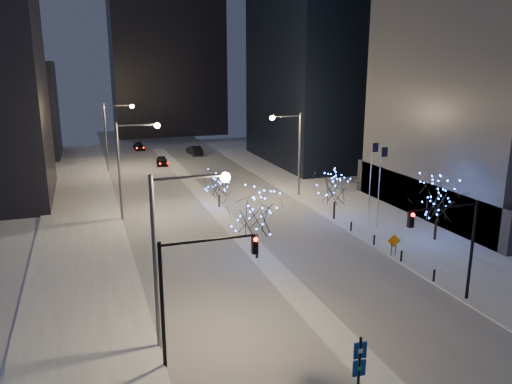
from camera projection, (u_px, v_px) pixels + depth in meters
name	position (u px, v px, depth m)	size (l,w,h in m)	color
ground	(335.00, 334.00, 29.50)	(160.00, 160.00, 0.00)	silver
road	(200.00, 194.00, 61.51)	(20.00, 130.00, 0.02)	#A0A5AE
median	(210.00, 204.00, 56.92)	(2.00, 80.00, 0.15)	white
east_sidewalk	(372.00, 215.00, 52.55)	(10.00, 90.00, 0.15)	white
west_sidewalk	(82.00, 247.00, 43.31)	(8.00, 90.00, 0.15)	white
horizon_block	(166.00, 39.00, 110.34)	(24.00, 14.00, 42.00)	black
street_lamp_w_near	(174.00, 236.00, 26.86)	(4.40, 0.56, 10.00)	#595E66
street_lamp_w_mid	(129.00, 157.00, 49.73)	(4.40, 0.56, 10.00)	#595E66
street_lamp_w_far	(113.00, 128.00, 72.60)	(4.40, 0.56, 10.00)	#595E66
street_lamp_east	(293.00, 144.00, 58.55)	(3.90, 0.56, 10.00)	#595E66
traffic_signal_west	(192.00, 280.00, 25.62)	(5.26, 0.43, 7.00)	black
traffic_signal_east	(454.00, 236.00, 32.07)	(5.26, 0.43, 7.00)	black
flagpoles	(375.00, 178.00, 48.34)	(1.35, 2.60, 8.00)	silver
bollards	(387.00, 248.00, 41.75)	(0.16, 12.16, 0.90)	black
car_near	(162.00, 161.00, 78.55)	(1.71, 4.25, 1.45)	black
car_mid	(195.00, 150.00, 87.85)	(1.69, 4.86, 1.60)	black
car_far	(139.00, 146.00, 92.92)	(1.79, 4.40, 1.28)	black
holiday_tree_median_near	(257.00, 214.00, 39.81)	(4.98, 4.98, 5.89)	black
holiday_tree_median_far	(219.00, 184.00, 54.57)	(4.03, 4.03, 4.09)	black
holiday_tree_plaza_near	(438.00, 201.00, 44.16)	(4.69, 4.69, 5.66)	black
holiday_tree_plaza_far	(335.00, 188.00, 50.30)	(5.02, 5.02, 5.04)	black
wayfinding_sign	(359.00, 364.00, 22.83)	(0.63, 0.13, 3.55)	black
construction_sign	(394.00, 243.00, 40.93)	(1.12, 0.26, 1.88)	black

